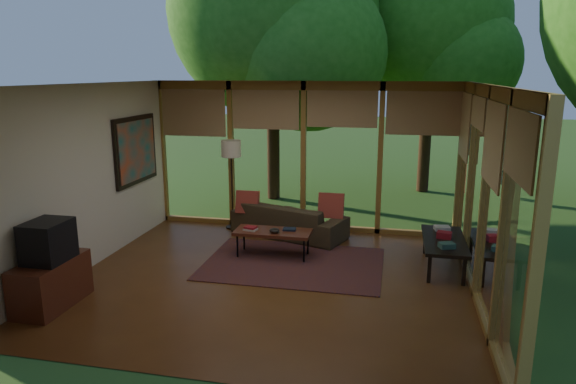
% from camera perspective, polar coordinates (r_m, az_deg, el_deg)
% --- Properties ---
extents(floor, '(5.50, 5.50, 0.00)m').
position_cam_1_polar(floor, '(7.35, -1.90, -9.67)').
color(floor, brown).
rests_on(floor, ground).
extents(ceiling, '(5.50, 5.50, 0.00)m').
position_cam_1_polar(ceiling, '(6.77, -2.08, 11.88)').
color(ceiling, white).
rests_on(ceiling, ground).
extents(wall_left, '(0.04, 5.00, 2.70)m').
position_cam_1_polar(wall_left, '(8.04, -21.37, 1.50)').
color(wall_left, beige).
rests_on(wall_left, ground).
extents(wall_front, '(5.50, 0.04, 2.70)m').
position_cam_1_polar(wall_front, '(4.64, -9.49, -5.95)').
color(wall_front, beige).
rests_on(wall_front, ground).
extents(window_wall_back, '(5.50, 0.12, 2.70)m').
position_cam_1_polar(window_wall_back, '(9.34, 1.72, 3.93)').
color(window_wall_back, olive).
rests_on(window_wall_back, ground).
extents(window_wall_right, '(0.12, 5.00, 2.70)m').
position_cam_1_polar(window_wall_right, '(6.83, 21.03, -0.43)').
color(window_wall_right, olive).
rests_on(window_wall_right, ground).
extents(tree_nw, '(4.52, 4.52, 6.37)m').
position_cam_1_polar(tree_nw, '(11.69, -1.67, 19.33)').
color(tree_nw, '#372114').
rests_on(tree_nw, ground).
extents(tree_ne, '(3.51, 3.51, 5.67)m').
position_cam_1_polar(tree_ne, '(12.85, 15.71, 17.43)').
color(tree_ne, '#372114').
rests_on(tree_ne, ground).
extents(rug, '(2.68, 1.90, 0.01)m').
position_cam_1_polar(rug, '(7.90, 0.61, -7.94)').
color(rug, maroon).
rests_on(rug, floor).
extents(sofa, '(2.17, 1.40, 0.59)m').
position_cam_1_polar(sofa, '(9.12, 0.13, -3.09)').
color(sofa, '#3C2F1E').
rests_on(sofa, floor).
extents(pillow_left, '(0.40, 0.22, 0.42)m').
position_cam_1_polar(pillow_left, '(9.18, -4.52, -1.17)').
color(pillow_left, maroon).
rests_on(pillow_left, sofa).
extents(pillow_right, '(0.43, 0.23, 0.46)m').
position_cam_1_polar(pillow_right, '(8.87, 4.81, -1.57)').
color(pillow_right, maroon).
rests_on(pillow_right, sofa).
extents(ct_book_lower, '(0.23, 0.19, 0.03)m').
position_cam_1_polar(ct_book_lower, '(8.11, -4.19, -4.15)').
color(ct_book_lower, beige).
rests_on(ct_book_lower, coffee_table).
extents(ct_book_upper, '(0.21, 0.17, 0.03)m').
position_cam_1_polar(ct_book_upper, '(8.10, -4.19, -3.95)').
color(ct_book_upper, maroon).
rests_on(ct_book_upper, coffee_table).
extents(ct_book_side, '(0.21, 0.17, 0.03)m').
position_cam_1_polar(ct_book_side, '(8.09, 0.17, -4.16)').
color(ct_book_side, black).
rests_on(ct_book_side, coffee_table).
extents(ct_bowl, '(0.16, 0.16, 0.07)m').
position_cam_1_polar(ct_bowl, '(7.96, -1.51, -4.30)').
color(ct_bowl, black).
rests_on(ct_bowl, coffee_table).
extents(media_cabinet, '(0.50, 1.00, 0.60)m').
position_cam_1_polar(media_cabinet, '(7.10, -24.82, -9.18)').
color(media_cabinet, '#592718').
rests_on(media_cabinet, floor).
extents(television, '(0.45, 0.55, 0.50)m').
position_cam_1_polar(television, '(6.91, -25.13, -4.97)').
color(television, black).
rests_on(television, media_cabinet).
extents(console_book_a, '(0.25, 0.21, 0.08)m').
position_cam_1_polar(console_book_a, '(7.53, 17.23, -5.69)').
color(console_book_a, '#2E5149').
rests_on(console_book_a, side_console).
extents(console_book_b, '(0.23, 0.19, 0.09)m').
position_cam_1_polar(console_book_b, '(7.96, 16.97, -4.59)').
color(console_book_b, maroon).
rests_on(console_book_b, side_console).
extents(console_book_c, '(0.25, 0.20, 0.06)m').
position_cam_1_polar(console_book_c, '(8.34, 16.74, -3.86)').
color(console_book_c, beige).
rests_on(console_book_c, side_console).
extents(floor_lamp, '(0.36, 0.36, 1.65)m').
position_cam_1_polar(floor_lamp, '(9.39, -6.33, 4.26)').
color(floor_lamp, black).
rests_on(floor_lamp, floor).
extents(coffee_table, '(1.20, 0.50, 0.43)m').
position_cam_1_polar(coffee_table, '(8.08, -1.69, -4.54)').
color(coffee_table, '#592718').
rests_on(coffee_table, floor).
extents(side_console, '(0.60, 1.40, 0.46)m').
position_cam_1_polar(side_console, '(7.94, 16.95, -5.33)').
color(side_console, black).
rests_on(side_console, floor).
extents(wall_painting, '(0.06, 1.35, 1.15)m').
position_cam_1_polar(wall_painting, '(9.17, -16.54, 4.49)').
color(wall_painting, black).
rests_on(wall_painting, wall_left).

